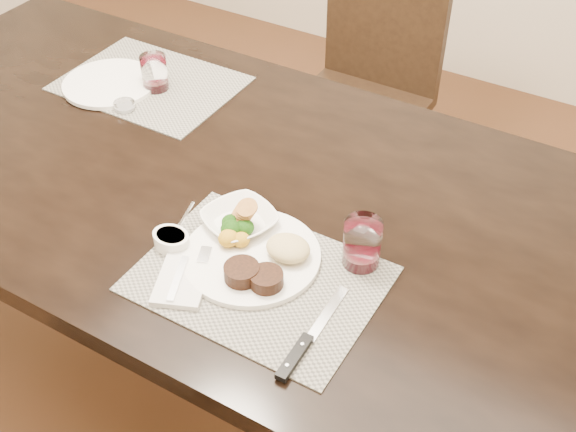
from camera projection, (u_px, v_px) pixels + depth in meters
The scene contains 14 objects.
ground_plane at pixel (220, 367), 2.16m from camera, with size 4.50×4.50×0.00m, color #462A16.
dining_table at pixel (202, 195), 1.72m from camera, with size 2.00×1.00×0.75m.
chair_far at pixel (368, 81), 2.43m from camera, with size 0.42×0.42×0.90m.
placemat_near at pixel (259, 279), 1.39m from camera, with size 0.46×0.34×0.00m, color gray.
placemat_far at pixel (150, 84), 1.94m from camera, with size 0.46×0.34×0.00m, color gray.
dinner_plate at pixel (256, 256), 1.42m from camera, with size 0.28×0.28×0.05m.
napkin_fork at pixel (185, 274), 1.39m from camera, with size 0.15×0.19×0.02m.
steak_knife at pixel (303, 346), 1.26m from camera, with size 0.02×0.25×0.01m.
cracker_bowl at pixel (240, 220), 1.49m from camera, with size 0.19×0.19×0.06m.
sauce_ramekin at pixel (171, 239), 1.45m from camera, with size 0.08×0.12×0.06m.
wine_glass_near at pixel (362, 245), 1.40m from camera, with size 0.07×0.07×0.10m.
far_plate at pixel (110, 83), 1.93m from camera, with size 0.25×0.25×0.01m, color white.
wine_glass_far at pixel (155, 74), 1.89m from camera, with size 0.07×0.07×0.09m.
salt_cellar at pixel (125, 107), 1.84m from camera, with size 0.05×0.05×0.02m.
Camera 1 is at (0.85, -1.04, 1.76)m, focal length 45.00 mm.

